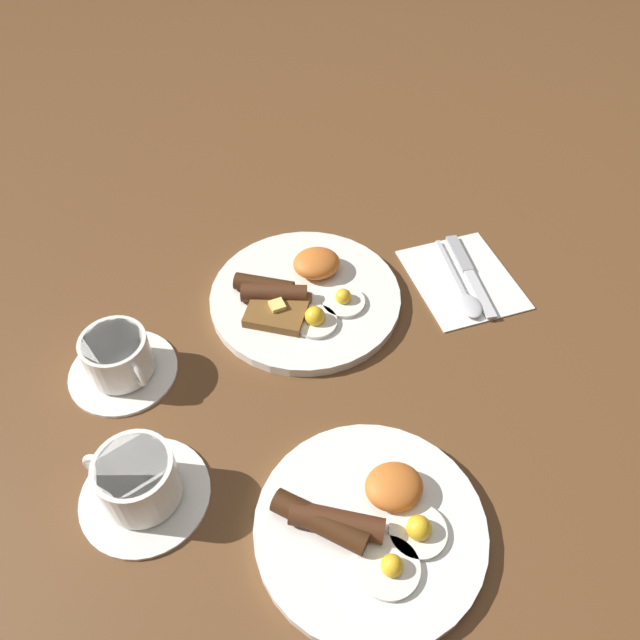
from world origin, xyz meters
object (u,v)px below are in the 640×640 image
Objects in this scene: teacup_near at (119,359)px; teacup_far at (139,483)px; spoon at (466,297)px; breakfast_plate_near at (303,295)px; knife at (468,270)px; breakfast_plate_far at (370,525)px.

teacup_far is at bearing 94.16° from teacup_near.
teacup_far is at bearing -65.05° from spoon.
teacup_far is at bearing 45.25° from breakfast_plate_near.
teacup_near is 0.84× the size of spoon.
teacup_near is 0.49m from spoon.
breakfast_plate_near reaches higher than spoon.
knife is at bearing 156.17° from spoon.
breakfast_plate_near reaches higher than knife.
breakfast_plate_far is 0.38m from teacup_near.
teacup_near is at bearing 14.21° from breakfast_plate_near.
breakfast_plate_far is 1.78× the size of teacup_near.
teacup_far is 0.56m from knife.
teacup_far is at bearing -23.68° from breakfast_plate_far.
knife is at bearing -127.86° from breakfast_plate_far.
knife is (-0.52, -0.06, -0.02)m from teacup_near.
teacup_far is 0.51m from spoon.
breakfast_plate_near is 0.35m from teacup_far.
knife is (-0.26, 0.01, -0.01)m from breakfast_plate_near.
breakfast_plate_near reaches higher than breakfast_plate_far.
breakfast_plate_far is at bearing -36.26° from spoon.
teacup_far reaches higher than breakfast_plate_far.
breakfast_plate_far reaches higher than knife.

